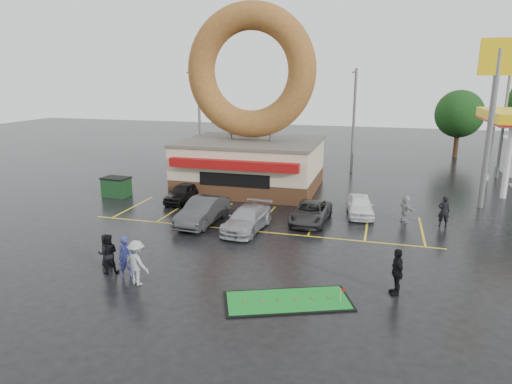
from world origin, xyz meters
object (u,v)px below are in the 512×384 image
(person_blue, at_px, (126,257))
(shell_sign, at_px, (494,92))
(donut_shop, at_px, (250,130))
(dumpster, at_px, (116,187))
(car_white, at_px, (360,205))
(putting_green, at_px, (288,301))
(streetlight_left, at_px, (199,116))
(car_dgrey, at_px, (203,211))
(person_cameraman, at_px, (397,272))
(car_silver, at_px, (247,219))
(streetlight_mid, at_px, (354,119))
(car_black, at_px, (183,193))
(streetlight_right, at_px, (504,121))
(car_grey, at_px, (311,212))

(person_blue, bearing_deg, shell_sign, 0.67)
(donut_shop, bearing_deg, dumpster, -150.18)
(car_white, distance_m, putting_green, 12.27)
(car_white, height_order, putting_green, car_white)
(streetlight_left, bearing_deg, person_blue, -74.96)
(car_dgrey, bearing_deg, person_cameraman, -26.02)
(car_white, distance_m, dumpster, 17.03)
(dumpster, bearing_deg, car_silver, -17.30)
(streetlight_left, bearing_deg, donut_shop, -44.78)
(streetlight_mid, xyz_separation_m, car_dgrey, (-7.24, -17.00, -4.03))
(car_white, bearing_deg, car_dgrey, -162.00)
(shell_sign, height_order, car_white, shell_sign)
(shell_sign, distance_m, car_white, 10.86)
(car_black, height_order, person_cameraman, person_cameraman)
(donut_shop, relative_size, streetlight_left, 1.50)
(car_black, bearing_deg, streetlight_right, 33.72)
(car_silver, xyz_separation_m, putting_green, (3.91, -7.59, -0.61))
(streetlight_left, xyz_separation_m, dumpster, (-1.56, -11.85, -4.13))
(streetlight_mid, xyz_separation_m, putting_green, (-0.53, -25.01, -4.74))
(car_silver, relative_size, person_blue, 2.46)
(car_dgrey, distance_m, car_grey, 6.30)
(car_dgrey, distance_m, car_white, 9.62)
(streetlight_left, xyz_separation_m, person_blue, (6.36, -23.66, -3.87))
(streetlight_left, xyz_separation_m, streetlight_mid, (14.00, 1.00, 0.00))
(shell_sign, distance_m, streetlight_right, 10.68)
(car_silver, bearing_deg, car_dgrey, 176.58)
(car_dgrey, distance_m, dumpster, 9.30)
(car_grey, bearing_deg, car_silver, -140.49)
(donut_shop, bearing_deg, car_silver, -74.86)
(donut_shop, distance_m, car_dgrey, 9.78)
(person_cameraman, bearing_deg, streetlight_left, -156.81)
(car_black, distance_m, car_white, 11.86)
(streetlight_left, height_order, putting_green, streetlight_left)
(car_black, relative_size, car_white, 0.96)
(shell_sign, bearing_deg, car_silver, -147.68)
(donut_shop, height_order, streetlight_right, donut_shop)
(shell_sign, relative_size, car_black, 2.93)
(car_black, bearing_deg, person_cameraman, -34.83)
(streetlight_mid, bearing_deg, car_black, -128.81)
(streetlight_left, distance_m, dumpster, 12.65)
(car_grey, bearing_deg, putting_green, -82.90)
(streetlight_mid, distance_m, dumpster, 20.60)
(car_black, xyz_separation_m, dumpster, (-5.17, 0.07, 0.03))
(streetlight_left, height_order, person_cameraman, streetlight_left)
(streetlight_right, distance_m, putting_green, 29.26)
(car_black, bearing_deg, streetlight_left, 108.71)
(streetlight_left, distance_m, car_dgrey, 17.83)
(streetlight_mid, bearing_deg, shell_sign, -44.73)
(donut_shop, height_order, dumpster, donut_shop)
(car_black, distance_m, car_grey, 9.39)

